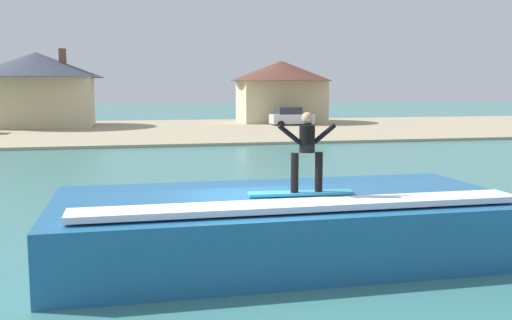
% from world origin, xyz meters
% --- Properties ---
extents(ground_plane, '(260.00, 260.00, 0.00)m').
position_xyz_m(ground_plane, '(0.00, 0.00, 0.00)').
color(ground_plane, '#3C7B78').
extents(wave_crest, '(9.89, 4.72, 1.46)m').
position_xyz_m(wave_crest, '(0.86, 0.66, 0.69)').
color(wave_crest, '#206093').
rests_on(wave_crest, ground_plane).
extents(surfboard, '(2.20, 0.54, 0.06)m').
position_xyz_m(surfboard, '(1.00, -0.06, 1.49)').
color(surfboard, '#33A5CC').
rests_on(surfboard, wave_crest).
extents(surfer, '(1.24, 0.32, 1.64)m').
position_xyz_m(surfer, '(1.11, -0.11, 2.44)').
color(surfer, black).
rests_on(surfer, surfboard).
extents(shoreline_bank, '(120.00, 27.51, 0.19)m').
position_xyz_m(shoreline_bank, '(0.00, 38.39, 0.09)').
color(shoreline_bank, tan).
rests_on(shoreline_bank, ground_plane).
extents(car_far_shore, '(3.95, 2.21, 1.86)m').
position_xyz_m(car_far_shore, '(12.68, 40.87, 0.95)').
color(car_far_shore, silver).
rests_on(car_far_shore, ground_plane).
extents(house_with_chimney, '(11.90, 11.90, 7.12)m').
position_xyz_m(house_with_chimney, '(-10.19, 43.98, 4.03)').
color(house_with_chimney, beige).
rests_on(house_with_chimney, ground_plane).
extents(house_gabled_white, '(10.38, 10.38, 6.38)m').
position_xyz_m(house_gabled_white, '(12.99, 45.55, 3.87)').
color(house_gabled_white, beige).
rests_on(house_gabled_white, ground_plane).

